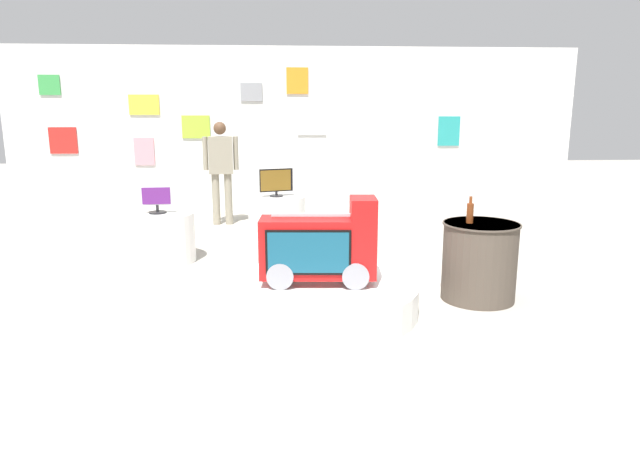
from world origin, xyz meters
TOP-DOWN VIEW (x-y plane):
  - ground_plane at (0.00, 0.00)m, footprint 30.00×30.00m
  - back_wall_display at (-0.02, 4.98)m, footprint 10.15×0.13m
  - main_display_pedestal at (0.08, -0.29)m, footprint 1.84×1.84m
  - novelty_firetruck_tv at (0.10, -0.30)m, footprint 1.06×0.48m
  - display_pedestal_left_rear at (-1.75, 1.58)m, footprint 0.86×0.86m
  - tv_on_left_rear at (-1.75, 1.58)m, footprint 0.36×0.21m
  - display_pedestal_center_rear at (-0.33, 2.83)m, footprint 0.83×0.83m
  - tv_on_center_rear at (-0.33, 2.82)m, footprint 0.48×0.19m
  - side_table_round at (1.68, -0.04)m, footprint 0.74×0.74m
  - bottle_on_side_table at (1.56, -0.02)m, footprint 0.07×0.07m
  - shopper_browsing_near_truck at (-1.22, 3.85)m, footprint 0.56×0.23m

SIDE VIEW (x-z plane):
  - ground_plane at x=0.00m, z-range 0.00..0.00m
  - main_display_pedestal at x=0.08m, z-range 0.00..0.28m
  - display_pedestal_left_rear at x=-1.75m, z-range 0.00..0.61m
  - display_pedestal_center_rear at x=-0.33m, z-range 0.00..0.61m
  - side_table_round at x=1.68m, z-range 0.01..0.78m
  - novelty_firetruck_tv at x=0.10m, z-range 0.20..1.00m
  - tv_on_left_rear at x=-1.75m, z-range 0.62..0.94m
  - tv_on_center_rear at x=-0.33m, z-range 0.62..1.02m
  - bottle_on_side_table at x=1.56m, z-range 0.74..1.00m
  - shopper_browsing_near_truck at x=-1.22m, z-range 0.14..1.79m
  - back_wall_display at x=-0.02m, z-range 0.00..2.93m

